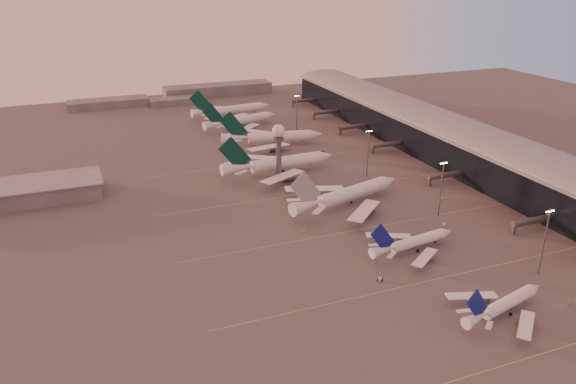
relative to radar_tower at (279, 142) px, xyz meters
name	(u,v)px	position (x,y,z in m)	size (l,w,h in m)	color
ground	(398,307)	(-5.00, -120.00, -20.95)	(700.00, 700.00, 0.00)	#4E4C4C
taxiway_markings	(388,223)	(25.00, -64.00, -20.94)	(180.00, 185.25, 0.02)	gold
terminal	(460,144)	(102.88, -9.91, -10.43)	(57.00, 362.00, 23.04)	black
hangar	(9,194)	(-125.00, 20.00, -16.63)	(82.00, 27.00, 8.50)	slate
radar_tower	(279,142)	(0.00, 0.00, 0.00)	(6.40, 6.40, 31.10)	#4F5155
mast_a	(545,239)	(53.00, -120.00, -7.21)	(3.60, 0.56, 25.00)	#4F5155
mast_b	(441,186)	(50.00, -65.00, -7.21)	(3.60, 0.56, 25.00)	#4F5155
mast_c	(368,151)	(45.00, -10.00, -7.21)	(3.60, 0.56, 25.00)	#4F5155
mast_d	(297,112)	(43.00, 80.00, -7.21)	(3.60, 0.56, 25.00)	#4F5155
distant_horizon	(187,94)	(-2.38, 205.14, -17.06)	(165.00, 37.50, 9.00)	slate
narrowbody_near	(504,306)	(23.20, -135.63, -17.91)	(37.72, 29.74, 14.99)	white
narrowbody_mid	(412,244)	(20.27, -89.47, -17.75)	(40.23, 31.89, 15.78)	white
widebody_white	(347,197)	(17.74, -40.28, -17.05)	(62.25, 49.19, 22.50)	white
greentail_a	(279,166)	(4.33, 10.89, -16.84)	(64.14, 51.70, 23.28)	white
greentail_b	(273,139)	(18.09, 58.01, -16.96)	(61.70, 49.41, 22.58)	white
greentail_c	(241,122)	(12.41, 103.81, -17.26)	(55.89, 44.48, 20.89)	white
greentail_d	(232,112)	(14.91, 133.69, -17.02)	(61.12, 49.09, 22.24)	white
gsv_catering_a	(570,299)	(47.58, -138.82, -19.05)	(5.07, 3.76, 3.80)	#5D6062
gsv_tug_mid	(380,279)	(-2.00, -103.62, -20.40)	(4.27, 4.23, 1.07)	silver
gsv_truck_b	(445,223)	(46.18, -74.62, -19.75)	(6.15, 4.32, 2.35)	silver
gsv_truck_c	(304,230)	(-11.19, -58.62, -19.92)	(4.72, 4.88, 2.02)	gold
gsv_catering_b	(441,195)	(62.45, -49.85, -19.19)	(4.68, 3.20, 3.52)	silver
gsv_tug_far	(288,192)	(-1.66, -16.29, -20.44)	(3.55, 4.07, 1.00)	silver
gsv_tug_hangar	(323,151)	(40.78, 34.73, -20.43)	(4.08, 3.35, 1.01)	#5D6062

